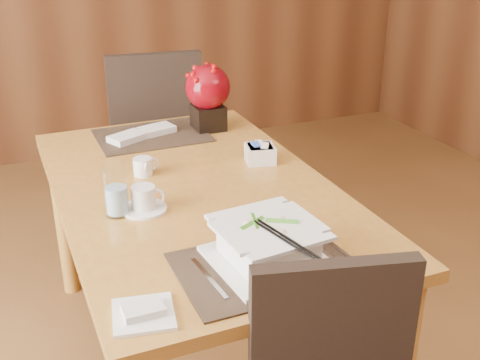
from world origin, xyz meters
name	(u,v)px	position (x,y,z in m)	size (l,w,h in m)	color
dining_table	(196,212)	(0.00, 0.60, 0.65)	(0.90, 1.50, 0.75)	#AF7830
placemat_near	(263,267)	(0.00, 0.05, 0.75)	(0.45, 0.33, 0.01)	black
placemat_far	(152,135)	(0.00, 1.15, 0.75)	(0.45, 0.33, 0.01)	black
soup_setting	(268,245)	(0.02, 0.07, 0.81)	(0.31, 0.31, 0.12)	white
coffee_cup	(144,200)	(-0.20, 0.50, 0.78)	(0.14, 0.14, 0.08)	white
water_glass	(116,189)	(-0.29, 0.50, 0.84)	(0.08, 0.08, 0.17)	white
creamer_jug	(143,167)	(-0.14, 0.77, 0.78)	(0.09, 0.09, 0.06)	white
sugar_caddy	(260,154)	(0.30, 0.72, 0.78)	(0.10, 0.10, 0.06)	white
berry_decor	(208,93)	(0.25, 1.14, 0.91)	(0.19, 0.19, 0.28)	black
napkins_far	(144,133)	(-0.03, 1.15, 0.77)	(0.29, 0.10, 0.03)	silver
bread_plate	(143,314)	(-0.34, -0.03, 0.75)	(0.14, 0.14, 0.01)	white
far_chair	(154,134)	(0.14, 1.67, 0.57)	(0.52, 0.52, 1.01)	black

